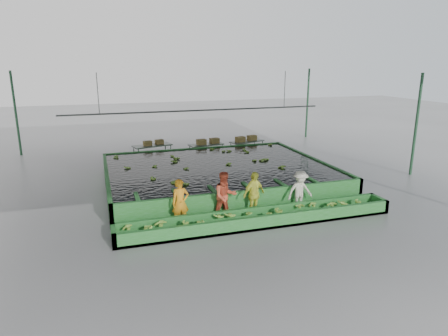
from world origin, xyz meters
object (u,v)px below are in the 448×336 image
object	(u,v)px
sorting_trough	(260,218)
packing_table_mid	(206,152)
box_stack_mid	(208,144)
worker_c	(254,194)
packing_table_left	(153,153)
worker_a	(180,203)
box_stack_right	(246,141)
worker_b	(225,196)
worker_d	(300,191)
flotation_tank	(217,174)
box_stack_left	(154,145)
packing_table_right	(247,149)

from	to	relation	value
sorting_trough	packing_table_mid	distance (m)	9.88
sorting_trough	box_stack_mid	xyz separation A→B (m)	(0.87, 9.89, 0.65)
worker_c	packing_table_left	bearing A→B (deg)	82.25
sorting_trough	worker_a	world-z (taller)	worker_a
sorting_trough	packing_table_left	bearing A→B (deg)	102.67
box_stack_right	worker_b	bearing A→B (deg)	-115.07
worker_d	flotation_tank	bearing A→B (deg)	111.71
worker_a	box_stack_right	xyz separation A→B (m)	(5.82, 8.99, 0.11)
packing_table_left	box_stack_left	bearing A→B (deg)	18.93
worker_a	worker_d	world-z (taller)	worker_a
sorting_trough	packing_table_mid	world-z (taller)	packing_table_mid
sorting_trough	worker_c	size ratio (longest dim) A/B	5.91
worker_d	packing_table_right	bearing A→B (deg)	79.05
worker_c	box_stack_mid	size ratio (longest dim) A/B	1.26
flotation_tank	worker_d	xyz separation A→B (m)	(1.96, -4.30, 0.34)
flotation_tank	worker_a	xyz separation A→B (m)	(-2.63, -4.30, 0.38)
worker_a	packing_table_right	bearing A→B (deg)	53.77
worker_b	worker_c	size ratio (longest dim) A/B	1.05
worker_a	box_stack_right	bearing A→B (deg)	53.94
packing_table_left	worker_c	bearing A→B (deg)	-75.78
sorting_trough	worker_b	world-z (taller)	worker_b
worker_d	box_stack_mid	bearing A→B (deg)	94.03
flotation_tank	packing_table_mid	distance (m)	4.81
worker_a	worker_b	bearing A→B (deg)	-3.14
worker_d	packing_table_left	xyz separation A→B (m)	(-4.26, 9.40, -0.30)
packing_table_mid	box_stack_left	xyz separation A→B (m)	(-2.96, 0.38, 0.52)
flotation_tank	sorting_trough	world-z (taller)	flotation_tank
packing_table_left	box_stack_right	distance (m)	5.52
worker_d	box_stack_right	xyz separation A→B (m)	(1.24, 8.99, 0.15)
worker_d	packing_table_right	world-z (taller)	worker_d
flotation_tank	packing_table_mid	size ratio (longest dim) A/B	5.06
worker_d	packing_table_mid	size ratio (longest dim) A/B	0.80
worker_a	worker_c	size ratio (longest dim) A/B	0.98
sorting_trough	box_stack_left	bearing A→B (deg)	102.21
box_stack_mid	box_stack_right	xyz separation A→B (m)	(2.33, -0.09, 0.04)
worker_a	packing_table_mid	distance (m)	9.67
box_stack_left	box_stack_mid	bearing A→B (deg)	-6.34
worker_b	packing_table_right	size ratio (longest dim) A/B	0.86
worker_c	packing_table_left	distance (m)	9.71
box_stack_left	box_stack_right	world-z (taller)	box_stack_left
worker_b	box_stack_left	xyz separation A→B (m)	(-1.20, 9.43, 0.08)
worker_b	worker_d	world-z (taller)	worker_b
box_stack_left	box_stack_right	distance (m)	5.43
packing_table_mid	box_stack_right	bearing A→B (deg)	-1.38
packing_table_mid	box_stack_left	bearing A→B (deg)	172.76
worker_a	packing_table_mid	world-z (taller)	worker_a
packing_table_left	box_stack_left	xyz separation A→B (m)	(0.08, 0.03, 0.49)
worker_a	box_stack_mid	distance (m)	9.74
worker_c	packing_table_left	world-z (taller)	worker_c
flotation_tank	box_stack_left	size ratio (longest dim) A/B	8.72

